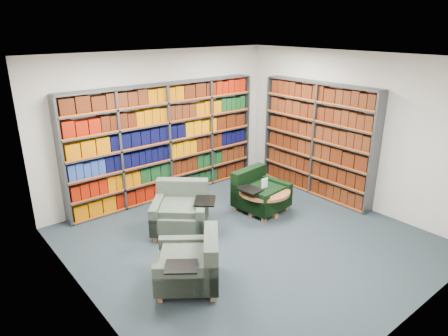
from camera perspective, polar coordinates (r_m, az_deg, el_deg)
room_shell at (r=5.88m, az=3.70°, el=1.66°), size 5.02×5.02×2.82m
bookshelf_back at (r=7.77m, az=-8.17°, el=3.74°), size 4.00×0.28×2.20m
bookshelf_right at (r=8.02m, az=13.10°, el=3.94°), size 0.28×2.50×2.20m
chair_teal_left at (r=6.68m, az=-6.13°, el=-6.15°), size 1.21×1.21×0.78m
chair_green_right at (r=7.36m, az=4.88°, el=-3.70°), size 1.00×0.90×0.73m
chair_teal_front at (r=5.33m, az=-4.39°, el=-13.70°), size 1.12×1.12×0.73m
coffee_table at (r=7.23m, az=5.76°, el=-3.76°), size 0.92×0.92×0.65m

